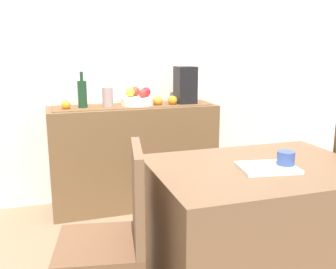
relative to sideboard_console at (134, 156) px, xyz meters
name	(u,v)px	position (x,y,z in m)	size (l,w,h in m)	color
ground_plane	(186,255)	(0.14, -0.92, -0.44)	(6.40, 6.40, 0.02)	#816D51
room_wall_rear	(141,46)	(0.14, 0.26, 0.92)	(6.40, 0.06, 2.70)	silver
sideboard_console	(134,156)	(0.00, 0.00, 0.00)	(1.38, 0.42, 0.86)	brown
table_runner	(133,106)	(0.00, 0.00, 0.43)	(1.30, 0.32, 0.01)	brown
fruit_bowl	(137,101)	(0.03, 0.00, 0.47)	(0.27, 0.27, 0.07)	white
apple_rear	(146,92)	(0.11, 0.01, 0.54)	(0.08, 0.08, 0.08)	red
apple_right	(130,92)	(-0.01, 0.03, 0.54)	(0.07, 0.07, 0.07)	#9AB12C
apple_upper	(143,93)	(0.07, -0.04, 0.54)	(0.07, 0.07, 0.07)	red
apple_front	(135,91)	(0.04, 0.09, 0.54)	(0.08, 0.08, 0.08)	#AA392D
wine_bottle	(82,94)	(-0.41, 0.00, 0.55)	(0.07, 0.07, 0.29)	#1B3C23
coffee_maker	(185,85)	(0.46, 0.00, 0.59)	(0.16, 0.18, 0.32)	black
ceramic_vase	(108,97)	(-0.21, 0.00, 0.51)	(0.09, 0.09, 0.16)	#A48E90
orange_loose_end	(158,101)	(0.20, -0.04, 0.47)	(0.08, 0.08, 0.08)	orange
orange_loose_near_bowl	(66,105)	(-0.54, -0.03, 0.47)	(0.07, 0.07, 0.07)	orange
orange_loose_mid	(173,100)	(0.33, -0.05, 0.47)	(0.08, 0.08, 0.08)	orange
dining_table	(256,232)	(0.34, -1.43, -0.06)	(1.10, 0.80, 0.74)	brown
open_book	(267,168)	(0.35, -1.49, 0.32)	(0.28, 0.21, 0.02)	white
coffee_cup	(286,160)	(0.45, -1.50, 0.35)	(0.09, 0.09, 0.09)	#334A8E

